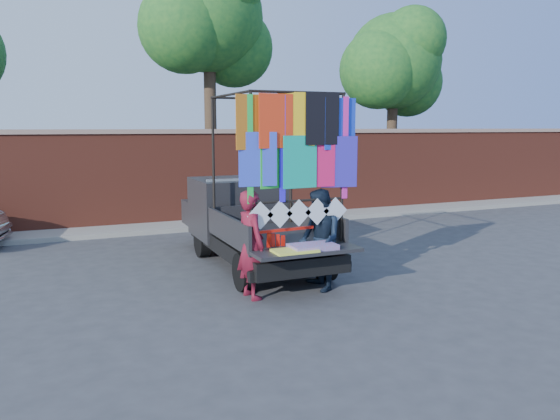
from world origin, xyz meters
name	(u,v)px	position (x,y,z in m)	size (l,w,h in m)	color
ground	(294,291)	(0.00, 0.00, 0.00)	(90.00, 90.00, 0.00)	#38383A
brick_wall	(189,176)	(0.00, 7.00, 1.33)	(30.00, 0.45, 2.61)	brown
curb	(196,225)	(0.00, 6.30, 0.06)	(30.00, 1.20, 0.12)	gray
tree_mid	(210,22)	(1.02, 8.12, 5.70)	(4.20, 3.30, 7.73)	#38281C
tree_right	(396,65)	(7.52, 8.12, 4.75)	(4.20, 3.30, 6.62)	#38281C
pickup_truck	(246,220)	(0.01, 2.36, 0.81)	(2.03, 5.11, 3.22)	black
woman	(251,245)	(-0.75, -0.03, 0.85)	(0.62, 0.41, 1.71)	maroon
man	(319,240)	(0.43, -0.07, 0.84)	(0.81, 0.63, 1.67)	black
streamer_bundle	(280,242)	(-0.27, -0.07, 0.85)	(0.99, 0.14, 0.68)	red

